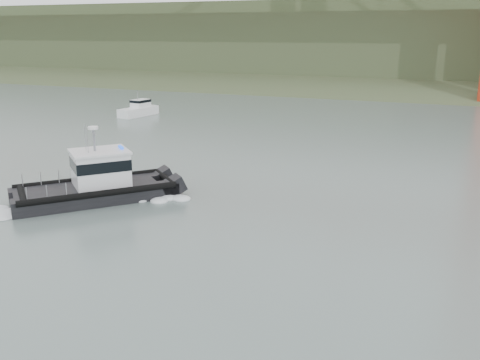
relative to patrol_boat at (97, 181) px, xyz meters
The scene contains 4 objects.
ground 12.52m from the patrol_boat, 46.09° to the right, with size 400.00×400.00×0.00m, color slate.
headlands 116.99m from the patrol_boat, 85.76° to the left, with size 500.00×105.36×27.12m.
patrol_boat is the anchor object (origin of this frame).
motorboat 38.60m from the patrol_boat, 118.52° to the left, with size 3.04×6.54×3.46m.
Camera 1 is at (14.17, -20.13, 11.38)m, focal length 40.00 mm.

